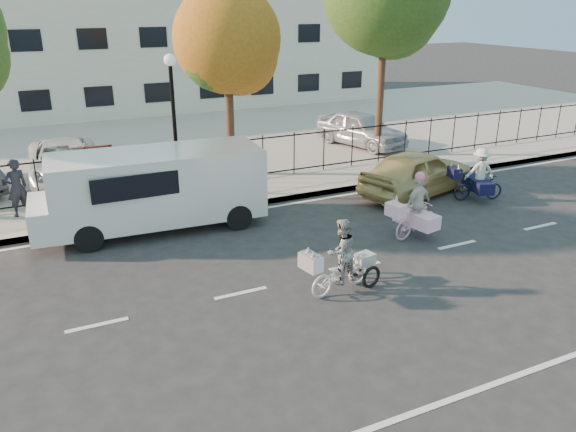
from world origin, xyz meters
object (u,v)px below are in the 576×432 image
lamppost (173,100)px  lot_car_d (361,129)px  pedestrian (17,188)px  bull_bike (478,180)px  lot_car_b (65,162)px  white_van (154,187)px  gold_sedan (418,172)px  zebra_trike (341,264)px  unicorn_bike (416,213)px

lamppost → lot_car_d: bearing=18.6°
pedestrian → bull_bike: bearing=139.1°
lot_car_b → white_van: bearing=-68.1°
bull_bike → lot_car_d: 7.21m
pedestrian → gold_sedan: bearing=142.8°
lamppost → white_van: 3.24m
white_van → gold_sedan: white_van is taller
lamppost → gold_sedan: size_ratio=0.99×
lamppost → white_van: bearing=-118.6°
zebra_trike → white_van: 6.01m
pedestrian → lot_car_b: bearing=-140.9°
gold_sedan → pedestrian: pedestrian is taller
unicorn_bike → lot_car_d: unicorn_bike is taller
white_van → unicorn_bike: bearing=-27.0°
gold_sedan → lot_car_d: (1.61, 5.93, 0.13)m
lot_car_d → pedestrian: bearing=177.0°
pedestrian → lot_car_d: pedestrian is taller
pedestrian → lot_car_d: bearing=169.6°
lamppost → lot_car_d: size_ratio=1.02×
unicorn_bike → bull_bike: size_ratio=0.99×
unicorn_bike → lot_car_d: size_ratio=0.43×
lamppost → white_van: (-1.26, -2.30, -1.91)m
zebra_trike → gold_sedan: bearing=-62.2°
lamppost → lot_car_b: (-3.12, 2.86, -2.28)m
zebra_trike → gold_sedan: size_ratio=0.45×
lamppost → unicorn_bike: (4.84, -5.87, -2.44)m
bull_bike → white_van: 9.95m
unicorn_bike → bull_bike: unicorn_bike is taller
lamppost → bull_bike: lamppost is taller
white_van → gold_sedan: size_ratio=1.42×
zebra_trike → pedestrian: bearing=27.3°
lot_car_b → lot_car_d: bearing=2.4°
white_van → bull_bike: bearing=-8.1°
bull_bike → pedestrian: pedestrian is taller
unicorn_bike → white_van: white_van is taller
unicorn_bike → zebra_trike: bearing=105.7°
lot_car_d → zebra_trike: bearing=-139.7°
white_van → lot_car_b: size_ratio=1.26×
unicorn_bike → white_van: size_ratio=0.30×
bull_bike → lot_car_d: size_ratio=0.44×
bull_bike → lot_car_b: 13.62m
zebra_trike → unicorn_bike: (3.33, 1.74, 0.03)m
bull_bike → pedestrian: size_ratio=1.11×
gold_sedan → pedestrian: bearing=60.2°
bull_bike → lot_car_b: bearing=75.9°
bull_bike → white_van: size_ratio=0.30×
white_van → pedestrian: size_ratio=3.71×
white_van → pedestrian: (-3.39, 2.30, -0.21)m
gold_sedan → lot_car_d: bearing=-30.7°
lot_car_b → gold_sedan: bearing=-27.8°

